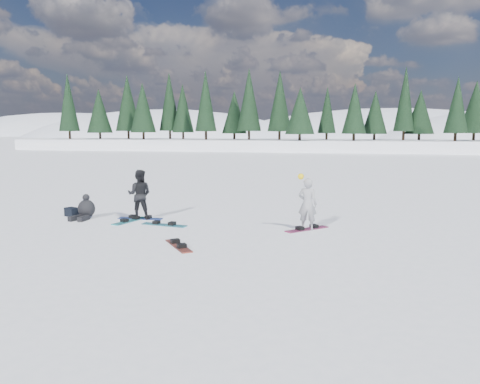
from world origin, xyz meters
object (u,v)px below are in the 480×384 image
snowboarder_woman (307,204)px  snowboard_loose_a (130,221)px  gear_bag (72,212)px  snowboard_loose_c (164,225)px  snowboard_loose_b (178,246)px  seated_rider (86,209)px  snowboarder_man (140,194)px

snowboarder_woman → snowboard_loose_a: bearing=5.2°
gear_bag → snowboard_loose_c: gear_bag is taller
gear_bag → snowboard_loose_b: size_ratio=0.30×
snowboarder_woman → seated_rider: 7.48m
snowboarder_man → seated_rider: 1.93m
seated_rider → snowboarder_man: bearing=16.1°
snowboard_loose_b → snowboard_loose_a: size_ratio=1.00×
gear_bag → snowboard_loose_b: bearing=-32.0°
snowboard_loose_a → snowboard_loose_c: bearing=-90.6°
snowboard_loose_a → snowboarder_man: bearing=-2.3°
seated_rider → snowboard_loose_a: size_ratio=0.67×
snowboard_loose_c → snowboard_loose_a: size_ratio=1.00×
snowboard_loose_c → snowboard_loose_b: bearing=-52.2°
snowboarder_man → snowboard_loose_c: snowboarder_man is taller
snowboarder_man → gear_bag: (-2.54, -0.06, -0.68)m
gear_bag → snowboard_loose_a: gear_bag is taller
gear_bag → snowboard_loose_c: size_ratio=0.30×
seated_rider → snowboard_loose_b: (4.39, -2.93, -0.30)m
seated_rider → snowboard_loose_b: seated_rider is taller
gear_bag → snowboard_loose_a: size_ratio=0.30×
snowboarder_woman → seated_rider: snowboarder_woman is taller
snowboarder_man → gear_bag: size_ratio=3.70×
seated_rider → snowboard_loose_b: size_ratio=0.67×
seated_rider → gear_bag: (-0.70, 0.25, -0.17)m
snowboarder_man → snowboard_loose_c: bearing=135.4°
seated_rider → snowboard_loose_c: size_ratio=0.67×
snowboarder_woman → snowboarder_man: snowboarder_woman is taller
gear_bag → snowboard_loose_b: (5.09, -3.18, -0.14)m
snowboarder_woman → snowboarder_man: (-5.62, 0.48, 0.04)m
snowboarder_woman → gear_bag: 8.20m
snowboard_loose_a → seated_rider: bearing=99.6°
snowboarder_woman → gear_bag: size_ratio=3.80×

